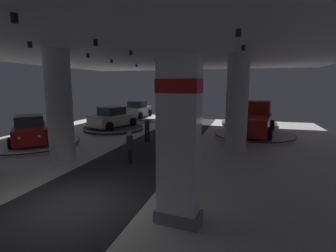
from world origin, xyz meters
TOP-DOWN VIEW (x-y plane):
  - ground at (0.00, 0.00)m, footprint 24.00×44.00m
  - ceiling_with_spotlights at (0.00, -0.00)m, footprint 24.00×44.00m
  - column_right at (4.75, 8.64)m, footprint 1.24×1.24m
  - column_left at (-3.55, 4.01)m, footprint 1.23×1.23m
  - brand_sign_pylon at (3.50, 0.08)m, footprint 1.32×0.77m
  - display_platform_far_right at (5.91, 12.77)m, footprint 5.68×5.68m
  - pickup_truck_far_right at (5.95, 13.09)m, footprint 3.23×5.54m
  - display_platform_mid_left at (-7.69, 6.14)m, footprint 5.78×5.78m
  - display_car_mid_left at (-7.71, 6.16)m, footprint 4.20×4.28m
  - display_platform_far_left at (-5.50, 12.78)m, footprint 5.14×5.14m
  - display_car_far_left at (-5.51, 12.75)m, footprint 3.10×4.53m
  - display_platform_deep_left at (-5.93, 18.75)m, footprint 5.43×5.43m
  - display_car_deep_left at (-5.93, 18.78)m, footprint 2.27×4.27m
  - display_platform_deep_right at (5.69, 18.78)m, footprint 5.18×5.18m
  - display_car_deep_right at (5.69, 18.75)m, footprint 2.71×4.42m
  - visitor_walking_near at (-1.05, 9.33)m, footprint 0.32×0.32m
  - visitor_walking_far at (-0.12, 4.63)m, footprint 0.32×0.32m
  - stanchion_b at (2.61, 1.52)m, footprint 0.28×0.28m

SIDE VIEW (x-z plane):
  - ground at x=0.00m, z-range -0.05..0.00m
  - display_platform_mid_left at x=-7.69m, z-range 0.02..0.24m
  - display_platform_far_left at x=-5.50m, z-range 0.02..0.28m
  - display_platform_far_right at x=5.91m, z-range 0.02..0.31m
  - display_platform_deep_right at x=5.69m, z-range 0.02..0.33m
  - display_platform_deep_left at x=-5.93m, z-range 0.02..0.39m
  - stanchion_b at x=2.61m, z-range -0.13..0.88m
  - visitor_walking_near at x=-1.05m, z-range 0.11..1.70m
  - visitor_walking_far at x=-0.12m, z-range 0.11..1.70m
  - display_car_mid_left at x=-7.71m, z-range 0.13..1.84m
  - display_car_far_left at x=-5.51m, z-range 0.18..1.88m
  - display_car_deep_right at x=5.69m, z-range 0.22..1.93m
  - display_car_deep_left at x=-5.93m, z-range 0.28..1.99m
  - pickup_truck_far_right at x=5.95m, z-range 0.08..2.38m
  - brand_sign_pylon at x=3.50m, z-range 0.07..4.62m
  - column_right at x=4.75m, z-range 0.00..5.50m
  - column_left at x=-3.55m, z-range 0.00..5.50m
  - ceiling_with_spotlights at x=0.00m, z-range 5.35..5.74m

